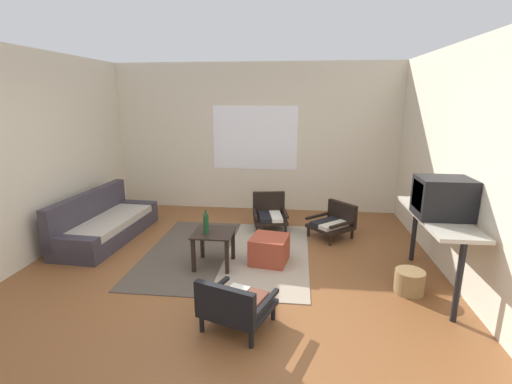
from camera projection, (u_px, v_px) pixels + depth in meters
name	position (u px, v px, depth m)	size (l,w,h in m)	color
ground_plane	(225.00, 284.00, 4.25)	(7.80, 7.80, 0.00)	brown
far_wall_with_window	(255.00, 138.00, 6.86)	(5.60, 0.13, 2.70)	beige
side_wall_right	(474.00, 169.00, 3.91)	(0.12, 6.60, 2.70)	beige
side_wall_left	(13.00, 160.00, 4.50)	(0.12, 6.60, 2.70)	beige
area_rug	(228.00, 253.00, 5.08)	(2.21, 2.39, 0.01)	#4C4238
couch	(105.00, 225.00, 5.57)	(0.83, 1.92, 0.71)	#38333D
coffee_table	(214.00, 240.00, 4.63)	(0.49, 0.50, 0.45)	black
armchair_by_window	(270.00, 213.00, 6.06)	(0.63, 0.64, 0.56)	black
armchair_striped_foreground	(235.00, 305.00, 3.36)	(0.74, 0.72, 0.52)	black
armchair_corner	(334.00, 221.00, 5.65)	(0.78, 0.78, 0.52)	black
ottoman_orange	(269.00, 250.00, 4.76)	(0.45, 0.45, 0.36)	#993D28
console_shelf	(437.00, 222.00, 4.02)	(0.47, 1.50, 0.85)	#B2AD9E
crt_television	(443.00, 198.00, 3.86)	(0.53, 0.43, 0.42)	black
clay_vase	(430.00, 196.00, 4.26)	(0.24, 0.24, 0.34)	#935B38
glass_bottle	(206.00, 223.00, 4.54)	(0.07, 0.07, 0.30)	#194723
wicker_basket	(409.00, 282.00, 4.04)	(0.32, 0.32, 0.26)	olive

